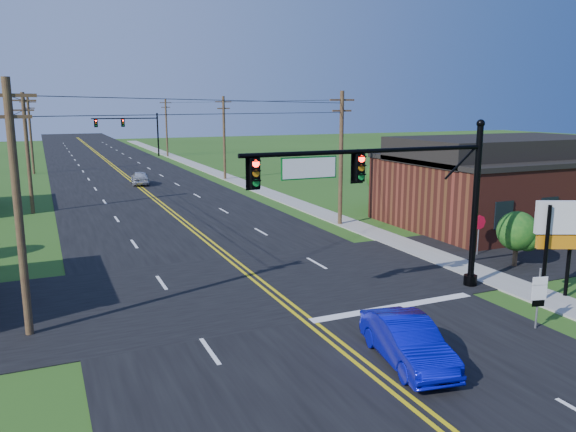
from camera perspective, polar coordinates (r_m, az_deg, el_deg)
name	(u,v)px	position (r m, az deg, el deg)	size (l,w,h in m)	color
ground	(419,415)	(16.17, 13.16, -19.12)	(260.00, 260.00, 0.00)	#284C15
road_main	(131,182)	(62.13, -15.63, 3.36)	(16.00, 220.00, 0.04)	black
road_cross	(258,284)	(25.86, -3.06, -6.96)	(70.00, 10.00, 0.04)	black
sidewalk	(257,188)	(55.07, -3.20, 2.82)	(2.00, 160.00, 0.08)	gray
signal_mast_main	(391,188)	(23.26, 10.45, 2.79)	(11.30, 0.60, 7.48)	black
signal_mast_far	(130,128)	(92.00, -15.80, 8.62)	(10.98, 0.60, 7.48)	black
brick_building	(499,190)	(41.17, 20.65, 2.50)	(14.20, 11.20, 4.70)	#5C241A
utility_pole_left_a	(18,205)	(21.28, -25.77, 0.99)	(1.80, 0.28, 9.00)	#3D241B
utility_pole_left_b	(27,151)	(46.13, -24.95, 6.01)	(1.80, 0.28, 9.00)	#3D241B
utility_pole_left_c	(31,134)	(73.08, -24.69, 7.58)	(1.80, 0.28, 9.00)	#3D241B
utility_pole_right_a	(341,156)	(37.96, 5.41, 6.09)	(1.80, 0.28, 9.00)	#3D241B
utility_pole_right_b	(224,136)	(61.91, -6.50, 8.05)	(1.80, 0.28, 9.00)	#3D241B
utility_pole_right_c	(166,127)	(90.95, -12.24, 8.87)	(1.80, 0.28, 9.00)	#3D241B
tree_right_back	(385,176)	(44.80, 9.81, 4.03)	(3.00, 3.00, 4.10)	#3D241B
shrub_corner	(517,231)	(30.46, 22.25, -1.44)	(2.00, 2.00, 2.86)	#3D241B
blue_car	(407,342)	(18.54, 12.03, -12.42)	(1.54, 4.43, 1.46)	#080BAE
distant_car	(140,178)	(59.58, -14.80, 3.74)	(1.65, 4.11, 1.40)	#BABABF
route_sign	(539,294)	(22.45, 24.12, -7.25)	(0.57, 0.18, 2.32)	slate
stop_sign	(479,226)	(32.11, 18.84, -1.01)	(0.80, 0.11, 2.24)	slate
pylon_sign	(560,228)	(25.72, 25.91, -1.13)	(1.99, 1.11, 4.23)	black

